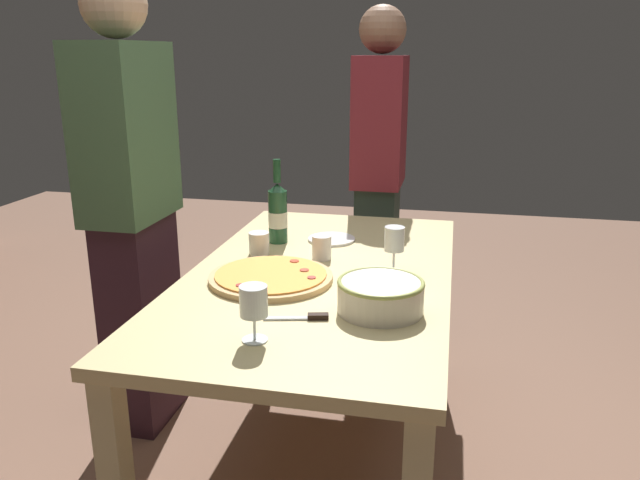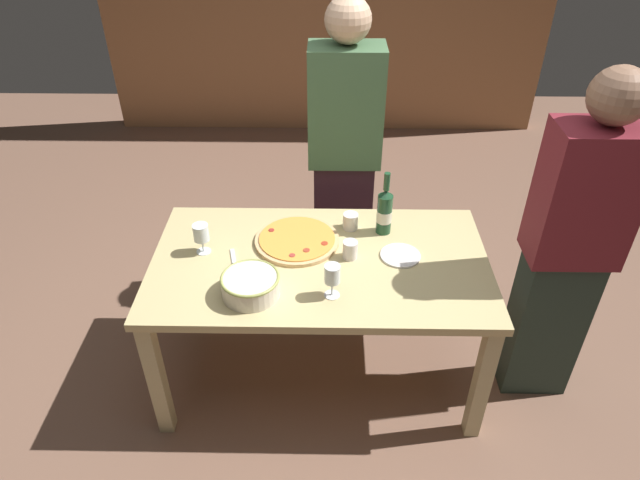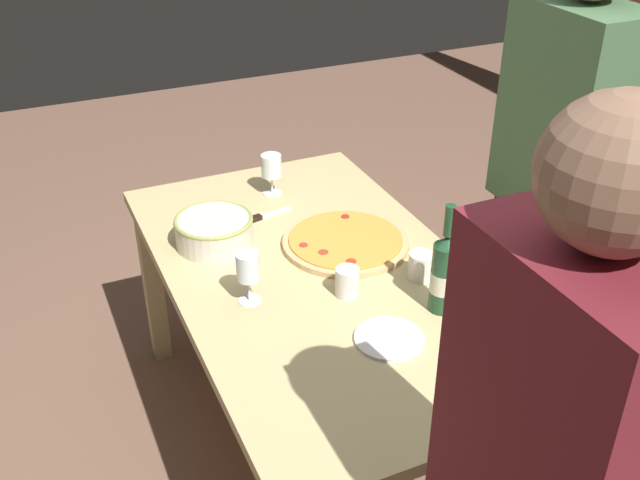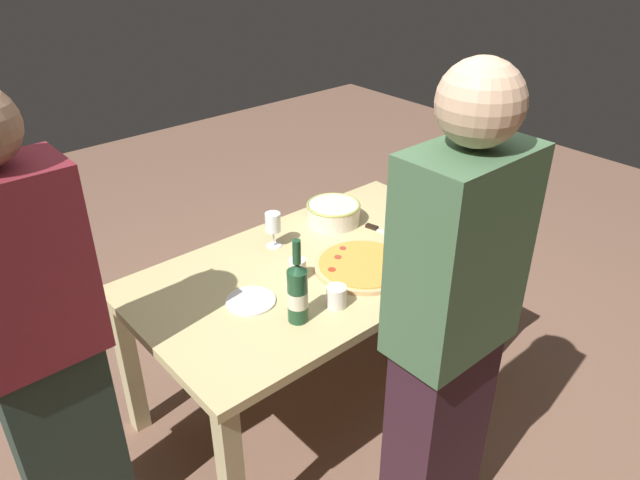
{
  "view_description": "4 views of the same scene",
  "coord_description": "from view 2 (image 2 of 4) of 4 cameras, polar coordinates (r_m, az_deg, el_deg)",
  "views": [
    {
      "loc": [
        -1.99,
        -0.43,
        1.48
      ],
      "look_at": [
        0.0,
        0.0,
        0.87
      ],
      "focal_mm": 34.8,
      "sensor_mm": 36.0,
      "label": 1
    },
    {
      "loc": [
        0.03,
        -2.09,
        2.38
      ],
      "look_at": [
        0.0,
        0.0,
        0.87
      ],
      "focal_mm": 31.43,
      "sensor_mm": 36.0,
      "label": 2
    },
    {
      "loc": [
        1.77,
        -0.79,
        2.02
      ],
      "look_at": [
        0.0,
        0.0,
        0.87
      ],
      "focal_mm": 41.9,
      "sensor_mm": 36.0,
      "label": 3
    },
    {
      "loc": [
        1.42,
        1.64,
        2.1
      ],
      "look_at": [
        0.0,
        0.0,
        0.87
      ],
      "focal_mm": 33.75,
      "sensor_mm": 36.0,
      "label": 4
    }
  ],
  "objects": [
    {
      "name": "dining_table",
      "position": [
        2.71,
        0.0,
        -3.6
      ],
      "size": [
        1.6,
        0.9,
        0.75
      ],
      "color": "#CAB87D",
      "rests_on": "ground"
    },
    {
      "name": "side_plate",
      "position": [
        2.7,
        8.19,
        -1.57
      ],
      "size": [
        0.19,
        0.19,
        0.01
      ],
      "primitive_type": "cylinder",
      "color": "white",
      "rests_on": "dining_table"
    },
    {
      "name": "wine_glass_near_pizza",
      "position": [
        2.7,
        -12.01,
        0.6
      ],
      "size": [
        0.07,
        0.07,
        0.15
      ],
      "color": "white",
      "rests_on": "dining_table"
    },
    {
      "name": "ground_plane",
      "position": [
        3.17,
        0.0,
        -12.81
      ],
      "size": [
        8.0,
        8.0,
        0.0
      ],
      "primitive_type": "plane",
      "color": "brown"
    },
    {
      "name": "pizza",
      "position": [
        2.76,
        -2.35,
        0.01
      ],
      "size": [
        0.42,
        0.42,
        0.03
      ],
      "color": "tan",
      "rests_on": "dining_table"
    },
    {
      "name": "person_guest_left",
      "position": [
        2.75,
        23.99,
        -0.9
      ],
      "size": [
        0.39,
        0.24,
        1.71
      ],
      "rotation": [
        0.0,
        0.0,
        3.08
      ],
      "color": "#25342C",
      "rests_on": "ground"
    },
    {
      "name": "serving_bowl",
      "position": [
        2.45,
        -7.09,
        -4.52
      ],
      "size": [
        0.26,
        0.26,
        0.1
      ],
      "color": "silver",
      "rests_on": "dining_table"
    },
    {
      "name": "cup_amber",
      "position": [
        2.65,
        3.09,
        -0.99
      ],
      "size": [
        0.07,
        0.07,
        0.09
      ],
      "primitive_type": "cylinder",
      "color": "white",
      "rests_on": "dining_table"
    },
    {
      "name": "wine_bottle",
      "position": [
        2.79,
        6.59,
        2.96
      ],
      "size": [
        0.08,
        0.08,
        0.34
      ],
      "color": "#1E472A",
      "rests_on": "dining_table"
    },
    {
      "name": "pizza_knife",
      "position": [
        2.65,
        -8.71,
        -2.41
      ],
      "size": [
        0.06,
        0.19,
        0.02
      ],
      "color": "silver",
      "rests_on": "dining_table"
    },
    {
      "name": "person_host",
      "position": [
        3.22,
        2.49,
        8.62
      ],
      "size": [
        0.4,
        0.24,
        1.77
      ],
      "rotation": [
        0.0,
        0.0,
        -1.73
      ],
      "color": "#341C26",
      "rests_on": "ground"
    },
    {
      "name": "wine_glass_by_bottle",
      "position": [
        2.39,
        1.26,
        -3.66
      ],
      "size": [
        0.07,
        0.07,
        0.16
      ],
      "color": "white",
      "rests_on": "dining_table"
    },
    {
      "name": "cup_ceramic",
      "position": [
        2.85,
        3.12,
        1.93
      ],
      "size": [
        0.08,
        0.08,
        0.08
      ],
      "primitive_type": "cylinder",
      "color": "white",
      "rests_on": "dining_table"
    }
  ]
}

